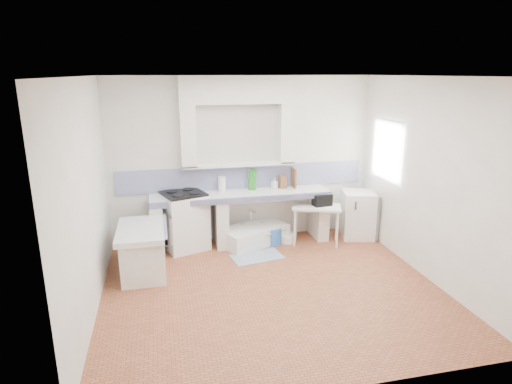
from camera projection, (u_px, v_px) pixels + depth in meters
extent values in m
plane|color=#A15738|center=(272.00, 289.00, 5.83)|extent=(4.50, 4.50, 0.00)
plane|color=white|center=(275.00, 76.00, 5.08)|extent=(4.50, 4.50, 0.00)
plane|color=white|center=(243.00, 160.00, 7.34)|extent=(4.50, 0.00, 4.50)
plane|color=white|center=(335.00, 252.00, 3.58)|extent=(4.50, 0.00, 4.50)
plane|color=white|center=(86.00, 201.00, 4.98)|extent=(0.00, 4.50, 4.50)
plane|color=white|center=(430.00, 180.00, 5.93)|extent=(0.00, 4.50, 4.50)
cube|color=white|center=(238.00, 90.00, 6.88)|extent=(1.90, 0.25, 0.45)
cube|color=#3B2212|center=(397.00, 151.00, 7.04)|extent=(0.35, 0.86, 1.06)
cube|color=white|center=(391.00, 128.00, 6.91)|extent=(0.01, 0.84, 0.24)
cube|color=white|center=(241.00, 195.00, 7.18)|extent=(3.00, 0.60, 0.08)
cube|color=navy|center=(244.00, 200.00, 6.91)|extent=(3.00, 0.04, 0.10)
cube|color=white|center=(157.00, 227.00, 7.00)|extent=(0.20, 0.55, 0.82)
cube|color=white|center=(221.00, 222.00, 7.22)|extent=(0.20, 0.55, 0.82)
cube|color=white|center=(319.00, 215.00, 7.60)|extent=(0.20, 0.55, 0.82)
cube|color=white|center=(142.00, 230.00, 6.14)|extent=(0.70, 1.10, 0.08)
cube|color=white|center=(144.00, 253.00, 6.23)|extent=(0.60, 1.00, 0.62)
cube|color=navy|center=(165.00, 229.00, 6.21)|extent=(0.04, 1.10, 0.10)
cube|color=navy|center=(243.00, 177.00, 7.40)|extent=(4.27, 0.03, 0.40)
cube|color=white|center=(184.00, 221.00, 7.09)|extent=(0.83, 0.81, 0.93)
cube|color=white|center=(254.00, 235.00, 7.38)|extent=(1.28, 1.02, 0.27)
cube|color=white|center=(316.00, 225.00, 7.32)|extent=(0.91, 0.71, 0.04)
cube|color=white|center=(358.00, 215.00, 7.59)|extent=(0.65, 0.65, 0.83)
cylinder|color=#C8542B|center=(245.00, 237.00, 7.27)|extent=(0.34, 0.34, 0.29)
cylinder|color=orange|center=(252.00, 239.00, 7.25)|extent=(0.29, 0.29, 0.26)
cylinder|color=blue|center=(273.00, 236.00, 7.35)|extent=(0.33, 0.33, 0.29)
cylinder|color=white|center=(287.00, 238.00, 7.48)|extent=(0.39, 0.39, 0.13)
cylinder|color=silver|center=(242.00, 232.00, 7.51)|extent=(0.10, 0.10, 0.31)
cylinder|color=silver|center=(262.00, 230.00, 7.59)|extent=(0.09, 0.09, 0.30)
cube|color=black|center=(322.00, 200.00, 7.23)|extent=(0.33, 0.22, 0.20)
cylinder|color=#227E21|center=(251.00, 180.00, 7.30)|extent=(0.09, 0.09, 0.36)
cylinder|color=#227E21|center=(254.00, 180.00, 7.31)|extent=(0.09, 0.09, 0.36)
cube|color=brown|center=(283.00, 182.00, 7.44)|extent=(0.14, 0.12, 0.23)
cube|color=brown|center=(294.00, 178.00, 7.47)|extent=(0.03, 0.25, 0.34)
cylinder|color=white|center=(222.00, 184.00, 7.21)|extent=(0.15, 0.15, 0.26)
imported|color=white|center=(274.00, 183.00, 7.41)|extent=(0.11, 0.11, 0.19)
cube|color=#335681|center=(257.00, 257.00, 6.84)|extent=(0.87, 0.59, 0.01)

